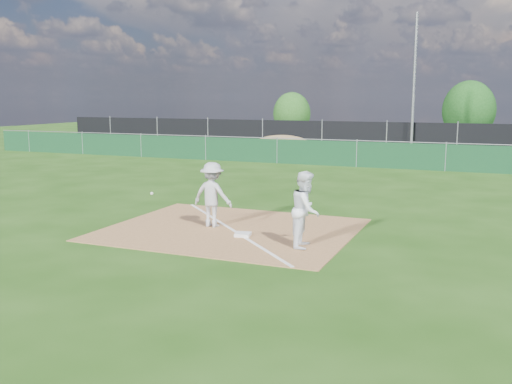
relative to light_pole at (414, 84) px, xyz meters
The scene contains 16 objects.
ground 13.40m from the light_pole, 96.74° to the right, with size 90.00×90.00×0.00m, color #1D430E.
infield_dirt 22.11m from the light_pole, 93.95° to the right, with size 6.00×5.00×0.02m, color olive.
foul_line 22.11m from the light_pole, 93.95° to the right, with size 0.08×7.00×0.01m, color white.
green_fence 8.55m from the light_pole, 101.02° to the right, with size 44.00×0.05×1.20m, color #0E361C.
dirt_mound 8.46m from the light_pole, 147.13° to the right, with size 3.38×2.60×1.17m, color olive.
black_fence 3.46m from the light_pole, 168.69° to the left, with size 46.00×0.04×1.80m, color black.
parking_lot 6.80m from the light_pole, 105.80° to the left, with size 46.00×9.00×0.01m, color black.
light_pole is the anchor object (origin of this frame).
first_base 22.61m from the light_pole, 92.41° to the right, with size 0.35×0.35×0.07m, color white.
play_at_first 21.92m from the light_pole, 95.44° to the right, with size 2.18×0.67×1.64m.
runner 22.79m from the light_pole, 88.19° to the right, with size 0.82×0.64×1.69m, color white.
car_left 10.41m from the light_pole, 148.61° to the left, with size 1.81×4.50×1.53m, color #999CA0.
car_mid 6.66m from the light_pole, 119.51° to the left, with size 1.43×4.09×1.35m, color black.
car_right 6.65m from the light_pole, 64.47° to the left, with size 1.98×4.87×1.41m, color black.
tree_left 15.85m from the light_pole, 135.48° to the left, with size 3.10×3.10×3.67m.
tree_mid 11.14m from the light_pole, 76.23° to the left, with size 3.78×3.78×4.48m.
Camera 1 is at (5.89, -11.54, 3.27)m, focal length 40.00 mm.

